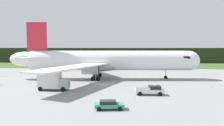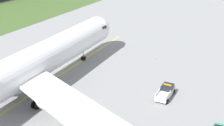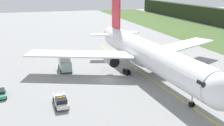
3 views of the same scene
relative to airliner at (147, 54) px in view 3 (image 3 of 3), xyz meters
name	(u,v)px [view 3 (image 3 of 3)]	position (x,y,z in m)	size (l,w,h in m)	color
ground	(108,80)	(0.15, -9.01, -5.12)	(320.00, 320.00, 0.00)	gray
taxiway_centerline_main	(147,77)	(0.61, 0.03, -5.11)	(69.82, 0.30, 0.01)	yellow
airliner	(147,54)	(0.00, 0.00, 0.00)	(54.16, 51.48, 16.13)	white
ops_pickup_truck	(61,101)	(10.29, -20.34, -4.21)	(5.51, 2.30, 1.94)	white
catering_truck	(65,62)	(-9.84, -16.87, -3.16)	(6.42, 2.68, 3.96)	#9EBBB2
staff_car	(0,93)	(3.02, -30.42, -4.42)	(4.42, 2.35, 1.30)	#359870
taxiway_edge_light_west	(72,55)	(-23.14, -13.03, -4.84)	(0.12, 0.12, 0.51)	yellow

